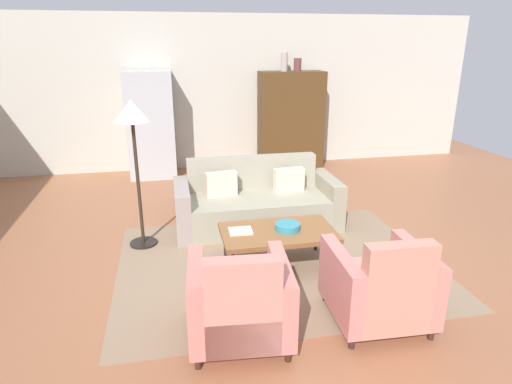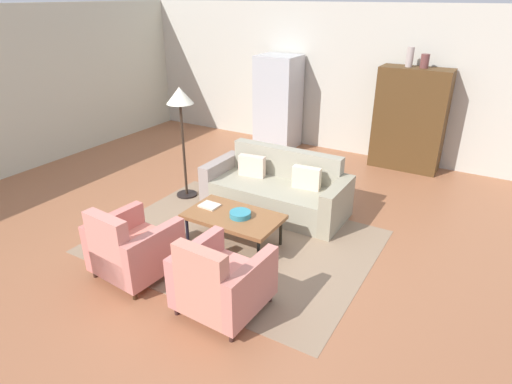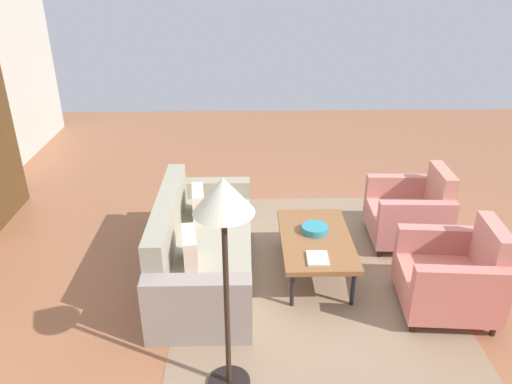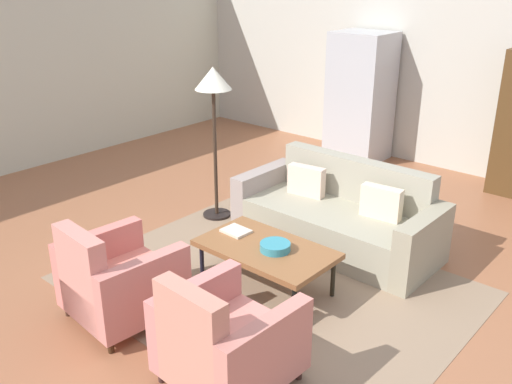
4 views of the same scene
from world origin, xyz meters
TOP-DOWN VIEW (x-y plane):
  - ground_plane at (0.00, 0.00)m, footprint 11.56×11.56m
  - area_rug at (-0.12, 0.14)m, footprint 3.40×2.60m
  - couch at (-0.12, 1.27)m, footprint 2.10×0.91m
  - coffee_table at (-0.12, 0.09)m, footprint 1.20×0.70m
  - armchair_left at (-0.72, -1.08)m, footprint 0.87×0.87m
  - armchair_right at (0.48, -1.08)m, footprint 0.83×0.83m
  - fruit_bowl at (-0.01, 0.09)m, footprint 0.27×0.27m
  - book_stack at (-0.51, 0.13)m, footprint 0.25×0.21m
  - floor_lamp at (-1.57, 0.93)m, footprint 0.40×0.40m

SIDE VIEW (x-z plane):
  - ground_plane at x=0.00m, z-range 0.00..0.00m
  - area_rug at x=-0.12m, z-range 0.00..0.01m
  - couch at x=-0.12m, z-range -0.14..0.72m
  - armchair_left at x=-0.72m, z-range -0.10..0.78m
  - armchair_right at x=0.48m, z-range -0.10..0.78m
  - coffee_table at x=-0.12m, z-range 0.17..0.59m
  - book_stack at x=-0.51m, z-range 0.42..0.44m
  - fruit_bowl at x=-0.01m, z-range 0.42..0.49m
  - floor_lamp at x=-1.57m, z-range 0.58..2.30m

